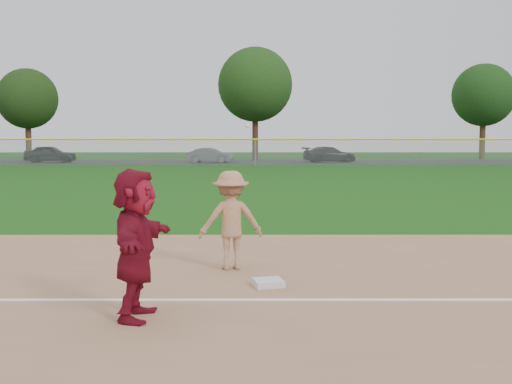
{
  "coord_description": "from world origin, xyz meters",
  "views": [
    {
      "loc": [
        -0.02,
        -9.37,
        2.25
      ],
      "look_at": [
        0.0,
        1.5,
        1.3
      ],
      "focal_mm": 45.0,
      "sensor_mm": 36.0,
      "label": 1
    }
  ],
  "objects_px": {
    "car_left": "(51,154)",
    "base_runner": "(136,244)",
    "car_mid": "(210,155)",
    "first_base": "(268,283)",
    "car_right": "(330,154)"
  },
  "relations": [
    {
      "from": "car_left",
      "to": "first_base",
      "type": "bearing_deg",
      "value": -160.69
    },
    {
      "from": "base_runner",
      "to": "car_mid",
      "type": "height_order",
      "value": "base_runner"
    },
    {
      "from": "base_runner",
      "to": "car_right",
      "type": "relative_size",
      "value": 0.4
    },
    {
      "from": "base_runner",
      "to": "car_left",
      "type": "height_order",
      "value": "base_runner"
    },
    {
      "from": "first_base",
      "to": "car_right",
      "type": "xyz_separation_m",
      "value": [
        6.21,
        45.65,
        0.61
      ]
    },
    {
      "from": "car_left",
      "to": "car_right",
      "type": "distance_m",
      "value": 23.8
    },
    {
      "from": "base_runner",
      "to": "car_right",
      "type": "height_order",
      "value": "base_runner"
    },
    {
      "from": "base_runner",
      "to": "car_mid",
      "type": "relative_size",
      "value": 0.49
    },
    {
      "from": "car_mid",
      "to": "car_right",
      "type": "distance_m",
      "value": 10.23
    },
    {
      "from": "first_base",
      "to": "base_runner",
      "type": "bearing_deg",
      "value": -134.21
    },
    {
      "from": "first_base",
      "to": "base_runner",
      "type": "distance_m",
      "value": 2.53
    },
    {
      "from": "first_base",
      "to": "car_mid",
      "type": "xyz_separation_m",
      "value": [
        -3.97,
        44.68,
        0.57
      ]
    },
    {
      "from": "car_left",
      "to": "car_mid",
      "type": "bearing_deg",
      "value": -93.87
    },
    {
      "from": "car_right",
      "to": "car_mid",
      "type": "bearing_deg",
      "value": 82.41
    },
    {
      "from": "car_left",
      "to": "base_runner",
      "type": "bearing_deg",
      "value": -163.19
    }
  ]
}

